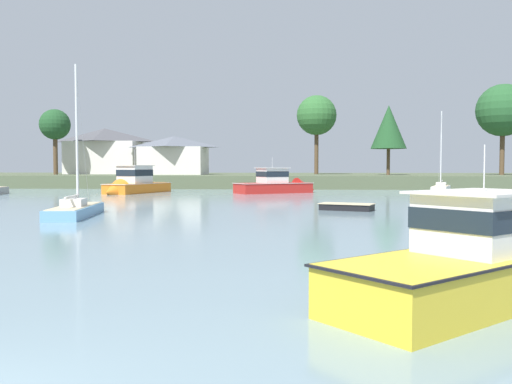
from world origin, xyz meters
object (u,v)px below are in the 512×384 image
Objects in this scene: cruiser_orange at (132,187)px; sailboat_white at (441,191)px; sailboat_skyblue at (75,213)px; dinghy_black at (347,208)px; cruiser_red at (281,187)px; cruiser_yellow at (493,273)px.

sailboat_white reaches higher than cruiser_orange.
sailboat_skyblue is at bearing -79.56° from cruiser_orange.
sailboat_skyblue is (-16.96, -5.96, 0.05)m from dinghy_black.
sailboat_skyblue is at bearing -132.48° from sailboat_white.
sailboat_skyblue is 29.11m from cruiser_orange.
sailboat_white reaches higher than cruiser_red.
cruiser_red is (11.63, 30.83, 0.42)m from sailboat_skyblue.
sailboat_white reaches higher than cruiser_yellow.
cruiser_orange is at bearing 116.01° from cruiser_yellow.
cruiser_red is (-5.33, 24.88, 0.47)m from dinghy_black.
cruiser_red is (-6.41, 50.01, 0.07)m from cruiser_yellow.
sailboat_skyblue is at bearing -110.67° from cruiser_red.
cruiser_red reaches higher than cruiser_yellow.
cruiser_orange is at bearing -172.60° from sailboat_white.
cruiser_red is at bearing 102.10° from dinghy_black.
cruiser_orange is 1.09× the size of sailboat_white.
sailboat_skyblue reaches higher than cruiser_orange.
dinghy_black is 0.41× the size of sailboat_white.
cruiser_red is 0.93× the size of cruiser_orange.
sailboat_white is (12.42, 52.45, -0.34)m from cruiser_yellow.
sailboat_skyblue is (-18.05, 19.18, -0.34)m from cruiser_yellow.
cruiser_orange reaches higher than dinghy_black.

